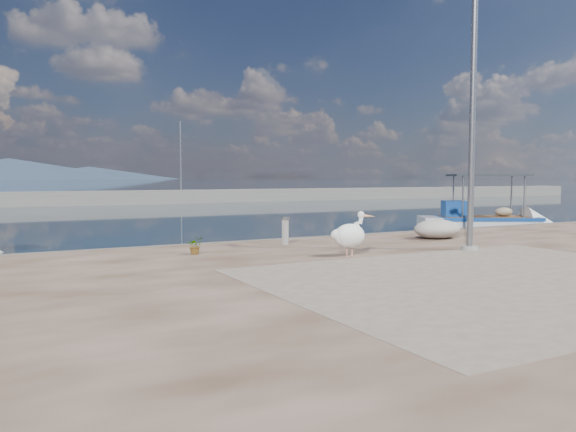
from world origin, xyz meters
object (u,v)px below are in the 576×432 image
at_px(boat_right, 486,225).
at_px(pelican, 350,235).
at_px(lamp_post, 472,124).
at_px(bollard_near, 285,229).

bearing_deg(boat_right, pelican, -120.82).
relative_size(boat_right, lamp_post, 0.91).
xyz_separation_m(boat_right, bollard_near, (-12.66, -4.35, 0.70)).
bearing_deg(bollard_near, lamp_post, -41.51).
bearing_deg(lamp_post, boat_right, 40.60).
bearing_deg(lamp_post, pelican, 170.91).
distance_m(boat_right, bollard_near, 13.41).
bearing_deg(boat_right, lamp_post, -110.21).
bearing_deg(boat_right, bollard_near, -131.85).
distance_m(pelican, lamp_post, 4.43).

